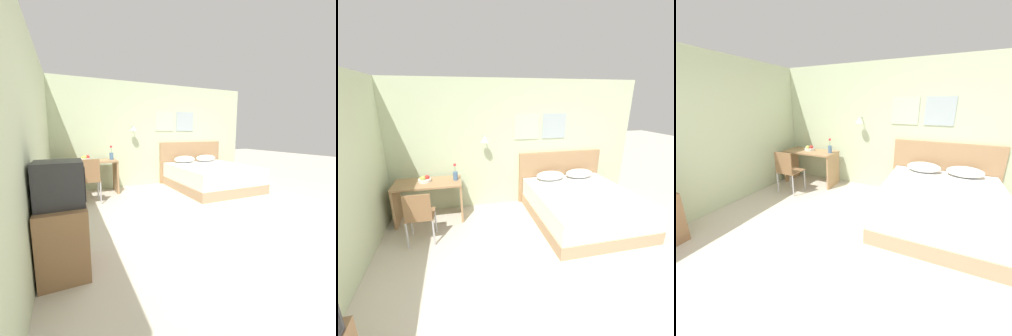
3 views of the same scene
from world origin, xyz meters
The scene contains 14 objects.
ground_plane centered at (0.00, 0.00, 0.00)m, with size 24.00×24.00×0.00m, color beige.
wall_back centered at (0.01, 2.91, 1.33)m, with size 5.67×0.31×2.65m.
wall_left centered at (-2.47, -0.06, 1.33)m, with size 0.06×5.88×2.65m.
bed centered at (1.18, 1.82, 0.29)m, with size 1.81×2.01×0.58m.
headboard centered at (1.18, 2.85, 0.56)m, with size 1.93×0.06×1.13m.
pillow_left centered at (0.83, 2.59, 0.68)m, with size 0.61×0.37×0.19m.
pillow_right centered at (1.52, 2.59, 0.68)m, with size 0.61×0.37×0.19m.
folded_towel_near_foot centered at (1.25, 1.52, 0.61)m, with size 0.30×0.32×0.06m.
desk centered at (-1.67, 2.48, 0.54)m, with size 1.22×0.60×0.78m.
desk_chair centered at (-1.75, 1.72, 0.54)m, with size 0.44×0.44×0.91m.
fruit_bowl centered at (-1.72, 2.53, 0.82)m, with size 0.23×0.23×0.12m.
flower_vase centered at (-1.16, 2.50, 0.88)m, with size 0.09×0.09×0.33m.
tv_stand centered at (-2.19, -0.43, 0.35)m, with size 0.45×0.60×0.70m.
television centered at (-2.19, -0.43, 0.92)m, with size 0.44×0.40×0.43m.
Camera 1 is at (-2.11, -2.78, 1.40)m, focal length 24.00 mm.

